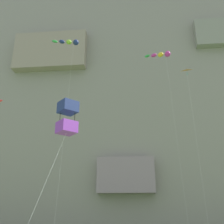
# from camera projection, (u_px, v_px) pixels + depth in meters

# --- Properties ---
(cliff_face) EXTENTS (180.00, 23.66, 68.46)m
(cliff_face) POSITION_uv_depth(u_px,v_px,m) (126.00, 95.00, 72.93)
(cliff_face) COLOR gray
(cliff_face) RESTS_ON ground
(kite_windsock_low_center) EXTENTS (4.76, 4.24, 30.82)m
(kite_windsock_low_center) POSITION_uv_depth(u_px,v_px,m) (161.00, 55.00, 47.13)
(kite_windsock_low_center) COLOR #CC3399
(kite_windsock_low_center) RESTS_ON ground
(kite_windsock_front_field) EXTENTS (4.48, 3.01, 31.59)m
(kite_windsock_front_field) POSITION_uv_depth(u_px,v_px,m) (69.00, 42.00, 45.10)
(kite_windsock_front_field) COLOR navy
(kite_windsock_front_field) RESTS_ON ground
(kite_delta_high_right) EXTENTS (1.66, 4.48, 25.57)m
(kite_delta_high_right) POSITION_uv_depth(u_px,v_px,m) (187.00, 76.00, 43.04)
(kite_delta_high_right) COLOR orange
(kite_delta_high_right) RESTS_ON ground
(kite_box_far_right) EXTENTS (2.68, 3.36, 10.32)m
(kite_box_far_right) POSITION_uv_depth(u_px,v_px,m) (67.00, 117.00, 16.27)
(kite_box_far_right) COLOR navy
(kite_box_far_right) RESTS_ON ground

